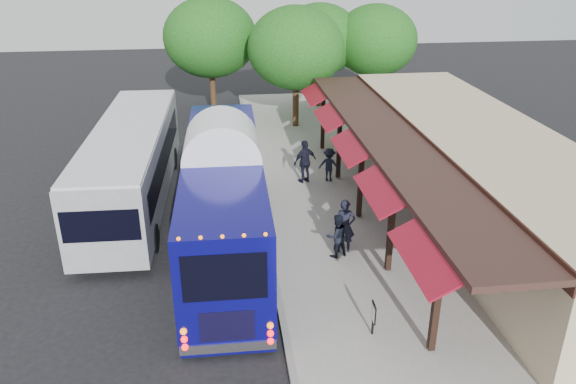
{
  "coord_description": "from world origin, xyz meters",
  "views": [
    {
      "loc": [
        -1.46,
        -15.33,
        10.09
      ],
      "look_at": [
        0.86,
        3.11,
        1.8
      ],
      "focal_mm": 35.0,
      "sensor_mm": 36.0,
      "label": 1
    }
  ],
  "objects_px": {
    "ped_a": "(345,226)",
    "sign_board": "(373,314)",
    "ped_d": "(329,165)",
    "city_bus": "(132,161)",
    "ped_c": "(305,161)",
    "coach_bus": "(224,194)",
    "ped_b": "(337,236)"
  },
  "relations": [
    {
      "from": "ped_a",
      "to": "sign_board",
      "type": "height_order",
      "value": "ped_a"
    },
    {
      "from": "ped_b",
      "to": "ped_c",
      "type": "distance_m",
      "value": 6.64
    },
    {
      "from": "city_bus",
      "to": "ped_c",
      "type": "relative_size",
      "value": 6.33
    },
    {
      "from": "ped_c",
      "to": "sign_board",
      "type": "bearing_deg",
      "value": 64.99
    },
    {
      "from": "city_bus",
      "to": "ped_b",
      "type": "xyz_separation_m",
      "value": [
        7.43,
        -5.71,
        -0.91
      ]
    },
    {
      "from": "coach_bus",
      "to": "sign_board",
      "type": "height_order",
      "value": "coach_bus"
    },
    {
      "from": "coach_bus",
      "to": "ped_a",
      "type": "distance_m",
      "value": 4.33
    },
    {
      "from": "city_bus",
      "to": "ped_a",
      "type": "relative_size",
      "value": 6.47
    },
    {
      "from": "ped_b",
      "to": "ped_d",
      "type": "distance_m",
      "value": 6.74
    },
    {
      "from": "ped_c",
      "to": "ped_b",
      "type": "bearing_deg",
      "value": 64.49
    },
    {
      "from": "sign_board",
      "to": "ped_b",
      "type": "bearing_deg",
      "value": 94.23
    },
    {
      "from": "city_bus",
      "to": "ped_c",
      "type": "xyz_separation_m",
      "value": [
        7.36,
        0.93,
        -0.71
      ]
    },
    {
      "from": "city_bus",
      "to": "sign_board",
      "type": "xyz_separation_m",
      "value": [
        7.57,
        -10.0,
        -1.02
      ]
    },
    {
      "from": "ped_d",
      "to": "sign_board",
      "type": "bearing_deg",
      "value": 107.38
    },
    {
      "from": "ped_b",
      "to": "ped_c",
      "type": "xyz_separation_m",
      "value": [
        -0.07,
        6.63,
        0.2
      ]
    },
    {
      "from": "ped_c",
      "to": "ped_d",
      "type": "distance_m",
      "value": 1.13
    },
    {
      "from": "coach_bus",
      "to": "ped_a",
      "type": "height_order",
      "value": "coach_bus"
    },
    {
      "from": "city_bus",
      "to": "ped_d",
      "type": "xyz_separation_m",
      "value": [
        8.47,
        0.95,
        -0.92
      ]
    },
    {
      "from": "ped_b",
      "to": "sign_board",
      "type": "xyz_separation_m",
      "value": [
        0.14,
        -4.29,
        -0.11
      ]
    },
    {
      "from": "ped_a",
      "to": "ped_d",
      "type": "bearing_deg",
      "value": 91.49
    },
    {
      "from": "ped_a",
      "to": "ped_b",
      "type": "bearing_deg",
      "value": -130.83
    },
    {
      "from": "ped_c",
      "to": "ped_a",
      "type": "bearing_deg",
      "value": 67.74
    },
    {
      "from": "coach_bus",
      "to": "city_bus",
      "type": "bearing_deg",
      "value": 131.1
    },
    {
      "from": "ped_c",
      "to": "coach_bus",
      "type": "bearing_deg",
      "value": 29.22
    },
    {
      "from": "city_bus",
      "to": "ped_d",
      "type": "bearing_deg",
      "value": 7.88
    },
    {
      "from": "ped_a",
      "to": "ped_c",
      "type": "height_order",
      "value": "ped_c"
    },
    {
      "from": "ped_a",
      "to": "sign_board",
      "type": "xyz_separation_m",
      "value": [
        -0.21,
        -4.61,
        -0.29
      ]
    },
    {
      "from": "ped_d",
      "to": "sign_board",
      "type": "distance_m",
      "value": 10.99
    },
    {
      "from": "ped_a",
      "to": "sign_board",
      "type": "relative_size",
      "value": 1.95
    },
    {
      "from": "ped_b",
      "to": "ped_c",
      "type": "bearing_deg",
      "value": -107.21
    },
    {
      "from": "ped_b",
      "to": "ped_c",
      "type": "relative_size",
      "value": 0.8
    },
    {
      "from": "ped_b",
      "to": "ped_d",
      "type": "xyz_separation_m",
      "value": [
        1.04,
        6.66,
        -0.02
      ]
    }
  ]
}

